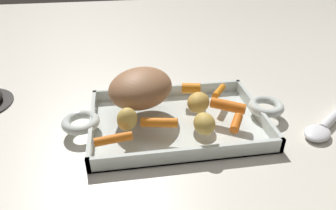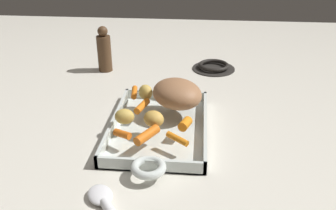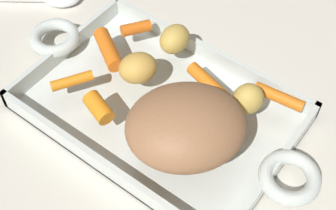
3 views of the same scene
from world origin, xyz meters
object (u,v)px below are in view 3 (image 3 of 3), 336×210
at_px(baby_carrot_northwest, 136,28).
at_px(potato_halved, 248,99).
at_px(baby_carrot_northeast, 72,81).
at_px(baby_carrot_long, 279,97).
at_px(pork_roast, 186,126).
at_px(potato_corner, 138,68).
at_px(baby_carrot_center_left, 99,108).
at_px(roasting_dish, 159,107).
at_px(potato_near_roast, 175,39).
at_px(baby_carrot_southeast, 108,49).
at_px(baby_carrot_southwest, 209,83).

xyz_separation_m(baby_carrot_northwest, potato_halved, (-0.20, 0.02, 0.01)).
xyz_separation_m(baby_carrot_northeast, baby_carrot_long, (-0.23, -0.14, 0.00)).
bearing_deg(pork_roast, potato_halved, -109.97).
height_order(baby_carrot_northwest, potato_corner, potato_corner).
bearing_deg(baby_carrot_center_left, baby_carrot_northwest, -68.95).
distance_m(roasting_dish, pork_roast, 0.10).
bearing_deg(baby_carrot_long, potato_near_roast, 1.83).
bearing_deg(roasting_dish, baby_carrot_southeast, -8.99).
height_order(baby_carrot_northwest, potato_halved, potato_halved).
relative_size(baby_carrot_northwest, potato_corner, 0.84).
height_order(potato_corner, potato_halved, potato_halved).
bearing_deg(potato_halved, baby_carrot_northwest, -6.96).
bearing_deg(potato_near_roast, baby_carrot_southwest, 158.58).
bearing_deg(baby_carrot_center_left, pork_roast, -166.34).
height_order(baby_carrot_long, baby_carrot_northwest, baby_carrot_northwest).
bearing_deg(baby_carrot_southeast, pork_roast, 161.82).
xyz_separation_m(baby_carrot_center_left, potato_halved, (-0.15, -0.12, 0.01)).
xyz_separation_m(baby_carrot_northwest, potato_corner, (-0.06, 0.07, 0.01)).
xyz_separation_m(baby_carrot_long, baby_carrot_southeast, (0.23, 0.07, 0.00)).
bearing_deg(baby_carrot_northeast, potato_near_roast, -117.54).
distance_m(potato_halved, potato_near_roast, 0.14).
relative_size(baby_carrot_long, baby_carrot_center_left, 1.61).
height_order(baby_carrot_long, potato_near_roast, potato_near_roast).
bearing_deg(baby_carrot_southeast, baby_carrot_southwest, -166.70).
height_order(pork_roast, baby_carrot_southeast, pork_roast).
bearing_deg(baby_carrot_northwest, potato_corner, 131.14).
bearing_deg(baby_carrot_northeast, baby_carrot_center_left, 166.37).
height_order(baby_carrot_long, potato_corner, potato_corner).
distance_m(baby_carrot_southeast, baby_carrot_southwest, 0.15).
bearing_deg(baby_carrot_southwest, baby_carrot_center_left, 53.50).
xyz_separation_m(pork_roast, baby_carrot_southeast, (0.17, -0.06, -0.03)).
height_order(baby_carrot_long, baby_carrot_southeast, baby_carrot_southeast).
distance_m(baby_carrot_northeast, baby_carrot_long, 0.27).
bearing_deg(roasting_dish, potato_corner, -11.06).
bearing_deg(baby_carrot_southeast, potato_halved, -170.80).
height_order(baby_carrot_southwest, baby_carrot_northwest, same).
xyz_separation_m(baby_carrot_center_left, potato_corner, (-0.00, -0.08, 0.01)).
bearing_deg(baby_carrot_long, baby_carrot_northeast, 30.86).
xyz_separation_m(pork_roast, baby_carrot_long, (-0.06, -0.13, -0.03)).
distance_m(baby_carrot_southeast, baby_carrot_northwest, 0.06).
distance_m(baby_carrot_northeast, baby_carrot_southwest, 0.18).
xyz_separation_m(roasting_dish, potato_halved, (-0.10, -0.05, 0.05)).
relative_size(pork_roast, baby_carrot_southeast, 2.03).
bearing_deg(baby_carrot_southwest, potato_halved, 178.82).
xyz_separation_m(roasting_dish, baby_carrot_northeast, (0.10, 0.05, 0.03)).
relative_size(pork_roast, potato_halved, 3.26).
xyz_separation_m(potato_halved, potato_near_roast, (0.14, -0.03, -0.00)).
height_order(baby_carrot_southeast, baby_carrot_center_left, baby_carrot_center_left).
relative_size(baby_carrot_center_left, potato_near_roast, 0.85).
bearing_deg(baby_carrot_long, potato_halved, 54.75).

